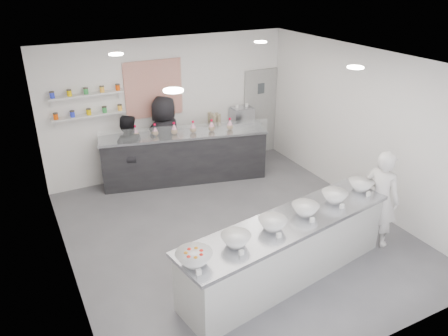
{
  "coord_description": "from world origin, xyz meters",
  "views": [
    {
      "loc": [
        -3.17,
        -5.73,
        4.31
      ],
      "look_at": [
        -0.01,
        0.4,
        1.1
      ],
      "focal_mm": 35.0,
      "sensor_mm": 36.0,
      "label": 1
    }
  ],
  "objects_px": {
    "back_bar": "(185,157)",
    "woman_prep": "(381,199)",
    "espresso_machine": "(242,116)",
    "staff_left": "(128,152)",
    "staff_right": "(165,139)",
    "espresso_ledge": "(236,143)",
    "prep_counter": "(287,250)"
  },
  "relations": [
    {
      "from": "prep_counter",
      "to": "woman_prep",
      "type": "distance_m",
      "value": 1.91
    },
    {
      "from": "back_bar",
      "to": "espresso_machine",
      "type": "relative_size",
      "value": 6.87
    },
    {
      "from": "espresso_machine",
      "to": "staff_left",
      "type": "xyz_separation_m",
      "value": [
        -2.8,
        -0.18,
        -0.31
      ]
    },
    {
      "from": "woman_prep",
      "to": "staff_right",
      "type": "xyz_separation_m",
      "value": [
        -2.27,
        3.94,
        0.09
      ]
    },
    {
      "from": "espresso_machine",
      "to": "staff_left",
      "type": "bearing_deg",
      "value": -176.32
    },
    {
      "from": "espresso_machine",
      "to": "staff_right",
      "type": "height_order",
      "value": "staff_right"
    },
    {
      "from": "espresso_machine",
      "to": "woman_prep",
      "type": "relative_size",
      "value": 0.3
    },
    {
      "from": "staff_left",
      "to": "staff_right",
      "type": "relative_size",
      "value": 0.85
    },
    {
      "from": "espresso_machine",
      "to": "woman_prep",
      "type": "bearing_deg",
      "value": -85.87
    },
    {
      "from": "woman_prep",
      "to": "staff_left",
      "type": "height_order",
      "value": "woman_prep"
    },
    {
      "from": "espresso_machine",
      "to": "espresso_ledge",
      "type": "bearing_deg",
      "value": 180.0
    },
    {
      "from": "back_bar",
      "to": "espresso_ledge",
      "type": "bearing_deg",
      "value": 29.89
    },
    {
      "from": "staff_right",
      "to": "espresso_machine",
      "type": "bearing_deg",
      "value": 160.27
    },
    {
      "from": "back_bar",
      "to": "espresso_ledge",
      "type": "height_order",
      "value": "back_bar"
    },
    {
      "from": "prep_counter",
      "to": "espresso_machine",
      "type": "xyz_separation_m",
      "value": [
        1.58,
        4.19,
        0.62
      ]
    },
    {
      "from": "back_bar",
      "to": "staff_left",
      "type": "relative_size",
      "value": 2.21
    },
    {
      "from": "staff_left",
      "to": "staff_right",
      "type": "bearing_deg",
      "value": -157.18
    },
    {
      "from": "prep_counter",
      "to": "espresso_ledge",
      "type": "bearing_deg",
      "value": 61.39
    },
    {
      "from": "prep_counter",
      "to": "espresso_machine",
      "type": "bearing_deg",
      "value": 59.73
    },
    {
      "from": "back_bar",
      "to": "staff_left",
      "type": "height_order",
      "value": "staff_left"
    },
    {
      "from": "prep_counter",
      "to": "woman_prep",
      "type": "height_order",
      "value": "woman_prep"
    },
    {
      "from": "espresso_machine",
      "to": "staff_right",
      "type": "xyz_separation_m",
      "value": [
        -1.98,
        -0.18,
        -0.17
      ]
    },
    {
      "from": "espresso_ledge",
      "to": "espresso_machine",
      "type": "relative_size",
      "value": 2.39
    },
    {
      "from": "espresso_machine",
      "to": "woman_prep",
      "type": "height_order",
      "value": "woman_prep"
    },
    {
      "from": "prep_counter",
      "to": "espresso_ledge",
      "type": "height_order",
      "value": "prep_counter"
    },
    {
      "from": "back_bar",
      "to": "staff_left",
      "type": "xyz_separation_m",
      "value": [
        -1.15,
        0.26,
        0.25
      ]
    },
    {
      "from": "espresso_ledge",
      "to": "woman_prep",
      "type": "relative_size",
      "value": 0.73
    },
    {
      "from": "espresso_ledge",
      "to": "espresso_machine",
      "type": "height_order",
      "value": "espresso_machine"
    },
    {
      "from": "back_bar",
      "to": "woman_prep",
      "type": "xyz_separation_m",
      "value": [
        1.94,
        -3.68,
        0.3
      ]
    },
    {
      "from": "espresso_machine",
      "to": "woman_prep",
      "type": "xyz_separation_m",
      "value": [
        0.3,
        -4.12,
        -0.26
      ]
    },
    {
      "from": "back_bar",
      "to": "woman_prep",
      "type": "distance_m",
      "value": 4.18
    },
    {
      "from": "back_bar",
      "to": "woman_prep",
      "type": "height_order",
      "value": "woman_prep"
    }
  ]
}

